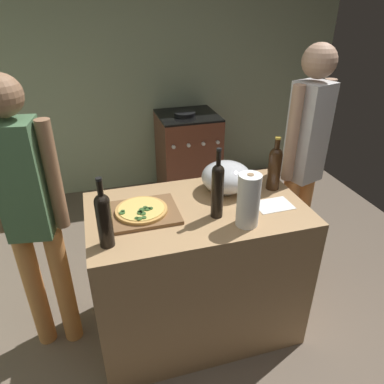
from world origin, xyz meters
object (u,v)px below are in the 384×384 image
at_px(pizza, 141,210).
at_px(stove, 188,155).
at_px(wine_bottle_green, 217,188).
at_px(person_in_red, 304,158).
at_px(wine_bottle_clear, 104,218).
at_px(person_in_stripes, 30,210).
at_px(paper_towel_roll, 248,200).
at_px(wine_bottle_dark, 275,166).
at_px(mixing_bowl, 226,177).

xyz_separation_m(pizza, stove, (0.77, 1.80, -0.50)).
xyz_separation_m(wine_bottle_green, person_in_red, (0.76, 0.38, -0.08)).
bearing_deg(wine_bottle_clear, person_in_red, 19.58).
relative_size(wine_bottle_clear, wine_bottle_green, 0.92).
bearing_deg(wine_bottle_clear, person_in_stripes, 137.63).
distance_m(wine_bottle_clear, person_in_stripes, 0.52).
bearing_deg(paper_towel_roll, person_in_stripes, 161.55).
height_order(wine_bottle_dark, stove, wine_bottle_dark).
distance_m(wine_bottle_clear, wine_bottle_green, 0.60).
height_order(mixing_bowl, wine_bottle_green, wine_bottle_green).
relative_size(wine_bottle_dark, person_in_stripes, 0.20).
height_order(wine_bottle_clear, stove, wine_bottle_clear).
height_order(mixing_bowl, person_in_stripes, person_in_stripes).
xyz_separation_m(pizza, person_in_stripes, (-0.58, 0.12, 0.03)).
height_order(mixing_bowl, person_in_red, person_in_red).
relative_size(paper_towel_roll, person_in_red, 0.17).
bearing_deg(wine_bottle_green, paper_towel_roll, -44.43).
distance_m(pizza, person_in_red, 1.19).
bearing_deg(wine_bottle_green, person_in_stripes, 165.92).
height_order(pizza, wine_bottle_dark, wine_bottle_dark).
bearing_deg(wine_bottle_dark, stove, 92.36).
bearing_deg(wine_bottle_dark, mixing_bowl, 169.56).
relative_size(pizza, wine_bottle_dark, 0.85).
bearing_deg(mixing_bowl, wine_bottle_green, -120.63).
bearing_deg(person_in_stripes, person_in_red, 4.61).
bearing_deg(wine_bottle_dark, pizza, -174.52).
bearing_deg(stove, person_in_red, -75.79).
relative_size(paper_towel_roll, wine_bottle_dark, 0.87).
bearing_deg(person_in_stripes, wine_bottle_green, -14.08).
bearing_deg(pizza, person_in_red, 12.67).
height_order(pizza, person_in_stripes, person_in_stripes).
bearing_deg(wine_bottle_clear, paper_towel_roll, -1.82).
xyz_separation_m(paper_towel_roll, wine_bottle_dark, (0.32, 0.33, 0.01)).
distance_m(pizza, wine_bottle_clear, 0.33).
distance_m(mixing_bowl, stove, 1.77).
bearing_deg(wine_bottle_clear, mixing_bowl, 25.49).
xyz_separation_m(pizza, paper_towel_roll, (0.52, -0.25, 0.11)).
relative_size(mixing_bowl, wine_bottle_green, 0.77).
xyz_separation_m(wine_bottle_clear, stove, (0.97, 2.02, -0.63)).
bearing_deg(wine_bottle_clear, stove, 64.43).
xyz_separation_m(wine_bottle_clear, wine_bottle_green, (0.60, 0.10, 0.01)).
xyz_separation_m(pizza, wine_bottle_clear, (-0.20, -0.22, 0.13)).
distance_m(mixing_bowl, wine_bottle_dark, 0.30).
xyz_separation_m(wine_bottle_green, person_in_stripes, (-0.97, 0.24, -0.11)).
bearing_deg(paper_towel_roll, stove, 83.10).
bearing_deg(stove, pizza, -113.03).
distance_m(mixing_bowl, person_in_stripes, 1.13).
distance_m(wine_bottle_clear, stove, 2.33).
relative_size(pizza, wine_bottle_clear, 0.79).
bearing_deg(paper_towel_roll, mixing_bowl, 85.76).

